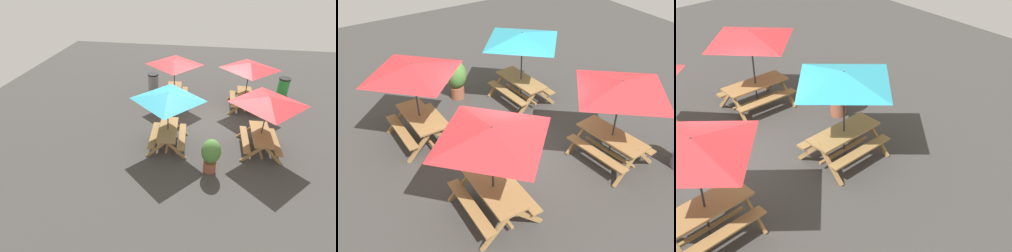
% 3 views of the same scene
% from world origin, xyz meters
% --- Properties ---
extents(ground_plane, '(24.00, 24.00, 0.00)m').
position_xyz_m(ground_plane, '(0.00, 0.00, 0.00)').
color(ground_plane, '#3D3A38').
rests_on(ground_plane, ground).
extents(picnic_table_0, '(2.18, 2.18, 2.34)m').
position_xyz_m(picnic_table_0, '(1.66, 1.88, 1.99)').
color(picnic_table_0, olive).
rests_on(picnic_table_0, ground).
extents(picnic_table_1, '(2.02, 2.02, 2.34)m').
position_xyz_m(picnic_table_1, '(-1.78, -1.87, 1.99)').
color(picnic_table_1, olive).
rests_on(picnic_table_1, ground).
extents(picnic_table_2, '(2.11, 2.11, 2.34)m').
position_xyz_m(picnic_table_2, '(-2.02, 1.63, 1.99)').
color(picnic_table_2, olive).
rests_on(picnic_table_2, ground).
extents(picnic_table_3, '(2.04, 2.04, 2.34)m').
position_xyz_m(picnic_table_3, '(1.60, -1.58, 1.99)').
color(picnic_table_3, olive).
rests_on(picnic_table_3, ground).
extents(trash_bin_gray, '(0.59, 0.59, 0.98)m').
position_xyz_m(trash_bin_gray, '(2.91, 3.23, 0.49)').
color(trash_bin_gray, gray).
rests_on(trash_bin_gray, ground).
extents(trash_bin_green, '(0.59, 0.59, 0.98)m').
position_xyz_m(trash_bin_green, '(3.37, -3.76, 0.49)').
color(trash_bin_green, green).
rests_on(trash_bin_green, ground).
extents(potted_plant_0, '(0.66, 0.66, 1.29)m').
position_xyz_m(potted_plant_0, '(-3.26, -0.03, 0.74)').
color(potted_plant_0, '#935138').
rests_on(potted_plant_0, ground).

